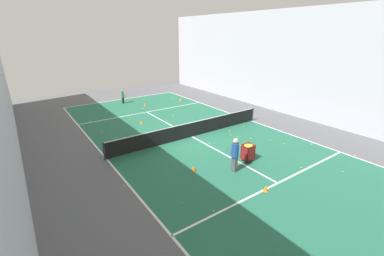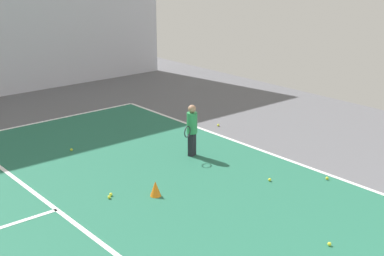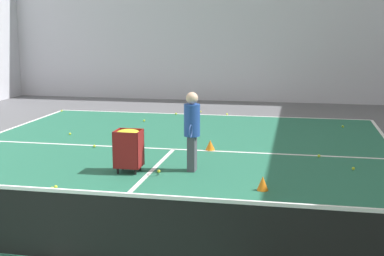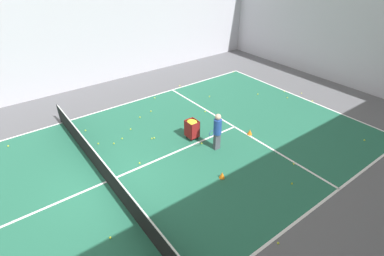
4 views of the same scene
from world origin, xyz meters
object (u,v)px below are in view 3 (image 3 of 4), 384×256
object	(u,v)px
tennis_net	(60,223)
ball_cart	(128,142)
coach_at_net	(192,126)
training_cone_1	(210,145)

from	to	relation	value
tennis_net	ball_cart	distance (m)	4.46
coach_at_net	ball_cart	distance (m)	1.41
coach_at_net	tennis_net	bearing A→B (deg)	-9.05
ball_cart	tennis_net	bearing A→B (deg)	-84.10
coach_at_net	training_cone_1	size ratio (longest dim) A/B	6.58
tennis_net	training_cone_1	size ratio (longest dim) A/B	43.25
tennis_net	coach_at_net	distance (m)	4.89
tennis_net	ball_cart	bearing A→B (deg)	95.90
training_cone_1	tennis_net	bearing A→B (deg)	-97.85
coach_at_net	training_cone_1	xyz separation A→B (m)	(0.07, 2.03, -0.86)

